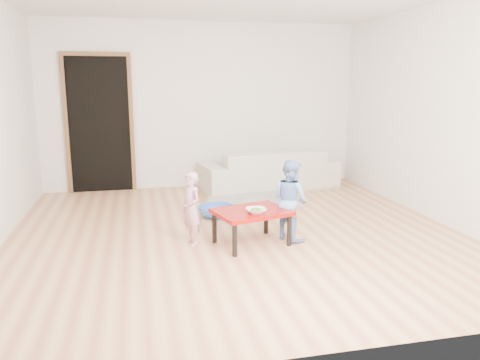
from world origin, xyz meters
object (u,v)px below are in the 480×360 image
object	(u,v)px
bowl	(256,211)
child_blue	(290,200)
basin	(216,212)
child_pink	(191,209)
red_table	(252,227)
sofa	(269,169)

from	to	relation	value
bowl	child_blue	world-z (taller)	child_blue
bowl	basin	distance (m)	1.26
bowl	child_blue	distance (m)	0.48
bowl	child_blue	size ratio (longest dim) A/B	0.23
child_pink	child_blue	world-z (taller)	child_blue
red_table	sofa	bearing A→B (deg)	69.97
sofa	child_blue	size ratio (longest dim) A/B	2.47
red_table	bowl	world-z (taller)	bowl
red_table	basin	bearing A→B (deg)	100.08
bowl	child_blue	bearing A→B (deg)	25.40
bowl	child_pink	world-z (taller)	child_pink
sofa	basin	bearing A→B (deg)	44.22
child_pink	child_blue	distance (m)	1.07
red_table	child_blue	bearing A→B (deg)	10.54
sofa	child_blue	distance (m)	2.43
child_blue	child_pink	bearing A→B (deg)	61.65
child_pink	child_blue	size ratio (longest dim) A/B	0.89
child_pink	basin	distance (m)	1.08
bowl	basin	xyz separation A→B (m)	(-0.21, 1.19, -0.33)
bowl	child_pink	distance (m)	0.68
bowl	child_blue	xyz separation A→B (m)	(0.43, 0.21, 0.04)
red_table	child_pink	size ratio (longest dim) A/B	0.96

